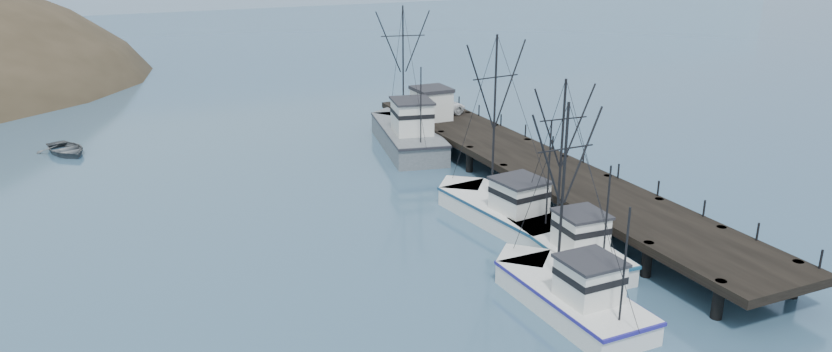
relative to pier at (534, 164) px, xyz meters
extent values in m
plane|color=#32536F|center=(-14.00, -16.00, -1.69)|extent=(400.00, 400.00, 0.00)
cube|color=black|center=(0.00, 0.00, 0.06)|extent=(6.00, 44.00, 0.50)
cylinder|color=black|center=(-2.60, -20.00, -0.69)|extent=(0.56, 0.56, 2.00)
cylinder|color=black|center=(2.60, -20.00, -0.69)|extent=(0.56, 0.56, 2.00)
cylinder|color=black|center=(-2.60, -15.00, -0.69)|extent=(0.56, 0.56, 2.00)
cylinder|color=black|center=(2.60, -15.00, -0.69)|extent=(0.56, 0.56, 2.00)
cylinder|color=black|center=(-2.60, -10.00, -0.69)|extent=(0.56, 0.56, 2.00)
cylinder|color=black|center=(2.60, -10.00, -0.69)|extent=(0.56, 0.56, 2.00)
cylinder|color=black|center=(-2.60, -5.00, -0.69)|extent=(0.56, 0.56, 2.00)
cylinder|color=black|center=(2.60, -5.00, -0.69)|extent=(0.56, 0.56, 2.00)
cylinder|color=black|center=(-2.60, 0.00, -0.69)|extent=(0.56, 0.56, 2.00)
cylinder|color=black|center=(2.60, 0.00, -0.69)|extent=(0.56, 0.56, 2.00)
cylinder|color=black|center=(-2.60, 5.00, -0.69)|extent=(0.56, 0.56, 2.00)
cylinder|color=black|center=(2.60, 5.00, -0.69)|extent=(0.56, 0.56, 2.00)
cylinder|color=black|center=(-2.60, 10.00, -0.69)|extent=(0.56, 0.56, 2.00)
cylinder|color=black|center=(2.60, 10.00, -0.69)|extent=(0.56, 0.56, 2.00)
cylinder|color=black|center=(-2.60, 15.00, -0.69)|extent=(0.56, 0.56, 2.00)
cylinder|color=black|center=(2.60, 15.00, -0.69)|extent=(0.56, 0.56, 2.00)
cylinder|color=black|center=(-2.60, 20.00, -0.69)|extent=(0.56, 0.56, 2.00)
cylinder|color=black|center=(2.60, 20.00, -0.69)|extent=(0.56, 0.56, 2.00)
cube|color=#9EB2C6|center=(-4.00, 154.00, -1.69)|extent=(360.00, 40.00, 26.00)
cube|color=white|center=(-35.88, 44.50, -1.39)|extent=(1.00, 3.50, 0.90)
cylinder|color=black|center=(-35.88, 44.50, 1.51)|extent=(0.08, 0.08, 6.00)
cube|color=white|center=(-5.25, -11.54, -1.24)|extent=(3.72, 8.60, 1.60)
cube|color=white|center=(-5.03, -7.32, -1.24)|extent=(3.29, 3.29, 1.60)
cube|color=navy|center=(-5.25, -11.54, -0.54)|extent=(3.80, 8.82, 0.18)
cube|color=silver|center=(-5.30, -12.62, 0.51)|extent=(2.42, 2.50, 1.90)
cube|color=#26262B|center=(-5.30, -12.62, 1.54)|extent=(2.63, 2.72, 0.16)
cylinder|color=black|center=(-5.18, -10.24, 4.03)|extent=(0.14, 0.14, 8.94)
cylinder|color=black|center=(-5.41, -14.78, 2.24)|extent=(0.10, 0.10, 5.37)
cube|color=white|center=(-8.57, -16.58, -1.24)|extent=(3.67, 8.75, 1.60)
cube|color=white|center=(-8.65, -12.23, -1.24)|extent=(3.50, 3.50, 1.60)
cube|color=navy|center=(-8.57, -16.58, -0.54)|extent=(3.74, 8.98, 0.18)
cube|color=silver|center=(-8.55, -17.69, 0.51)|extent=(2.50, 2.50, 1.90)
cube|color=#26262B|center=(-8.55, -17.69, 1.54)|extent=(2.71, 2.72, 0.16)
cylinder|color=black|center=(-8.59, -15.24, 4.07)|extent=(0.14, 0.14, 9.02)
cylinder|color=black|center=(-8.50, -19.92, 2.26)|extent=(0.10, 0.10, 5.41)
cube|color=white|center=(-5.49, -5.17, -1.24)|extent=(4.96, 10.26, 1.60)
cube|color=white|center=(-6.08, -0.27, -1.24)|extent=(3.78, 3.78, 1.60)
cube|color=navy|center=(-5.49, -5.17, -0.54)|extent=(5.06, 10.52, 0.18)
cube|color=silver|center=(-5.34, -6.43, 0.51)|extent=(2.97, 3.08, 1.90)
cube|color=#26262B|center=(-5.34, -6.43, 1.54)|extent=(3.23, 3.36, 0.16)
cylinder|color=black|center=(-5.67, -3.66, 4.83)|extent=(0.14, 0.14, 10.55)
cylinder|color=black|center=(-5.04, -8.94, 2.72)|extent=(0.10, 0.10, 6.33)
cube|color=slate|center=(-4.36, 12.74, -0.94)|extent=(6.48, 12.63, 2.20)
cube|color=slate|center=(-3.16, 18.64, -0.94)|extent=(4.10, 4.10, 2.20)
cube|color=#222227|center=(-4.36, 12.74, 0.06)|extent=(6.62, 12.95, 0.18)
cube|color=silver|center=(-4.66, 11.22, 1.46)|extent=(3.54, 3.91, 2.60)
cube|color=#26262B|center=(-4.66, 11.22, 2.84)|extent=(3.85, 4.26, 0.16)
cylinder|color=black|center=(-3.99, 14.55, 5.15)|extent=(0.14, 0.14, 9.99)
cylinder|color=black|center=(-5.27, 8.19, 3.16)|extent=(0.10, 0.10, 5.99)
cube|color=silver|center=(-1.47, 14.17, 1.56)|extent=(2.80, 3.00, 2.50)
cube|color=#26262B|center=(-1.47, 14.17, 2.96)|extent=(3.00, 3.20, 0.30)
imported|color=white|center=(-0.54, 15.14, 1.09)|extent=(6.01, 3.67, 1.56)
imported|color=#505559|center=(-31.00, 23.28, -1.69)|extent=(5.23, 6.12, 1.07)
camera|label=1|loc=(-29.02, -42.88, 16.23)|focal=32.00mm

